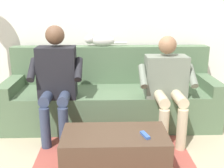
# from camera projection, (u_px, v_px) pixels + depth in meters

# --- Properties ---
(ground_plane) EXTENTS (8.00, 8.00, 0.00)m
(ground_plane) POSITION_uv_depth(u_px,v_px,m) (113.00, 151.00, 2.64)
(ground_plane) COLOR tan
(back_wall) EXTENTS (5.32, 0.06, 2.79)m
(back_wall) POSITION_uv_depth(u_px,v_px,m) (110.00, 3.00, 3.40)
(back_wall) COLOR silver
(back_wall) RESTS_ON ground
(couch) EXTENTS (2.44, 0.79, 0.88)m
(couch) POSITION_uv_depth(u_px,v_px,m) (111.00, 96.00, 3.28)
(couch) COLOR #516B4C
(couch) RESTS_ON ground
(coffee_table) EXTENTS (0.88, 0.45, 0.36)m
(coffee_table) POSITION_uv_depth(u_px,v_px,m) (115.00, 153.00, 2.27)
(coffee_table) COLOR #4C3828
(coffee_table) RESTS_ON ground
(person_left_seated) EXTENTS (0.59, 0.58, 1.07)m
(person_left_seated) POSITION_uv_depth(u_px,v_px,m) (167.00, 82.00, 2.83)
(person_left_seated) COLOR slate
(person_left_seated) RESTS_ON ground
(person_right_seated) EXTENTS (0.54, 0.50, 1.18)m
(person_right_seated) POSITION_uv_depth(u_px,v_px,m) (56.00, 77.00, 2.79)
(person_right_seated) COLOR black
(person_right_seated) RESTS_ON ground
(cat_on_backrest) EXTENTS (0.52, 0.11, 0.15)m
(cat_on_backrest) POSITION_uv_depth(u_px,v_px,m) (100.00, 40.00, 3.32)
(cat_on_backrest) COLOR silver
(cat_on_backrest) RESTS_ON couch
(remote_blue) EXTENTS (0.07, 0.13, 0.02)m
(remote_blue) POSITION_uv_depth(u_px,v_px,m) (145.00, 135.00, 2.17)
(remote_blue) COLOR #3860B7
(remote_blue) RESTS_ON coffee_table
(floor_rug) EXTENTS (1.45, 1.39, 0.01)m
(floor_rug) POSITION_uv_depth(u_px,v_px,m) (114.00, 163.00, 2.44)
(floor_rug) COLOR #9E473D
(floor_rug) RESTS_ON ground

